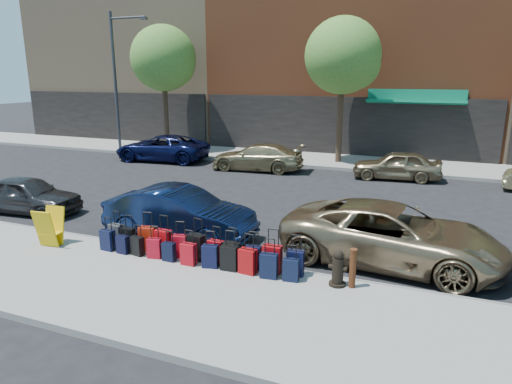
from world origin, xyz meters
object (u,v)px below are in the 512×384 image
at_px(car_near_1, 180,213).
at_px(car_near_2, 392,235).
at_px(car_far_1, 257,157).
at_px(car_near_0, 28,195).
at_px(tree_left, 165,60).
at_px(bollard, 353,268).
at_px(tree_center, 346,58).
at_px(suitcase_front_5, 197,247).
at_px(fire_hydrant, 338,269).
at_px(streetlight, 117,73).
at_px(car_far_2, 397,165).
at_px(display_rack, 50,227).
at_px(car_far_0, 162,148).

height_order(car_near_1, car_near_2, car_near_2).
bearing_deg(car_far_1, car_near_0, -30.80).
relative_size(tree_left, car_near_2, 1.34).
bearing_deg(bollard, tree_center, 102.71).
relative_size(suitcase_front_5, bollard, 1.20).
distance_m(suitcase_front_5, bollard, 3.87).
height_order(tree_center, suitcase_front_5, tree_center).
bearing_deg(suitcase_front_5, tree_center, 99.12).
relative_size(fire_hydrant, car_near_1, 0.19).
distance_m(tree_center, car_near_2, 13.76).
bearing_deg(streetlight, tree_left, 13.39).
bearing_deg(bollard, tree_left, 133.68).
height_order(bollard, car_near_2, car_near_2).
distance_m(suitcase_front_5, car_far_2, 12.35).
distance_m(streetlight, car_near_1, 17.01).
distance_m(tree_center, bollard, 15.52).
relative_size(streetlight, car_far_1, 1.76).
distance_m(streetlight, fire_hydrant, 21.76).
distance_m(bollard, car_far_1, 13.28).
bearing_deg(tree_left, suitcase_front_5, -55.37).
bearing_deg(display_rack, car_far_0, 104.08).
height_order(car_near_0, car_far_1, car_far_1).
height_order(bollard, car_far_2, car_far_2).
distance_m(fire_hydrant, car_far_1, 13.15).
relative_size(display_rack, car_far_1, 0.23).
relative_size(car_near_0, car_near_2, 0.68).
bearing_deg(suitcase_front_5, car_near_2, 35.10).
relative_size(car_near_0, car_far_0, 0.73).
bearing_deg(car_near_1, tree_center, -9.28).
xyz_separation_m(tree_center, suitcase_front_5, (-0.62, -14.31, -4.93)).
height_order(tree_left, fire_hydrant, tree_left).
xyz_separation_m(car_near_2, car_far_1, (-7.38, 9.39, -0.10)).
xyz_separation_m(display_rack, car_far_2, (7.79, 12.42, 0.00)).
xyz_separation_m(tree_left, car_near_0, (2.32, -12.55, -4.78)).
xyz_separation_m(streetlight, car_near_2, (17.28, -11.67, -3.91)).
xyz_separation_m(tree_center, fire_hydrant, (2.93, -14.42, -4.88)).
xyz_separation_m(streetlight, bollard, (16.69, -13.70, -4.06)).
height_order(car_near_1, car_far_1, car_near_1).
bearing_deg(suitcase_front_5, car_far_1, 116.06).
height_order(suitcase_front_5, fire_hydrant, suitcase_front_5).
relative_size(car_far_0, car_far_2, 1.32).
xyz_separation_m(suitcase_front_5, car_near_0, (-7.56, 1.76, 0.15)).
bearing_deg(display_rack, tree_left, 104.71).
bearing_deg(car_near_1, tree_left, 33.48).
bearing_deg(tree_center, car_near_0, -123.09).
bearing_deg(car_far_2, bollard, -4.84).
relative_size(bollard, car_far_0, 0.17).
height_order(bollard, car_far_0, car_far_0).
height_order(suitcase_front_5, car_far_2, car_far_2).
relative_size(car_near_1, car_far_0, 0.87).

